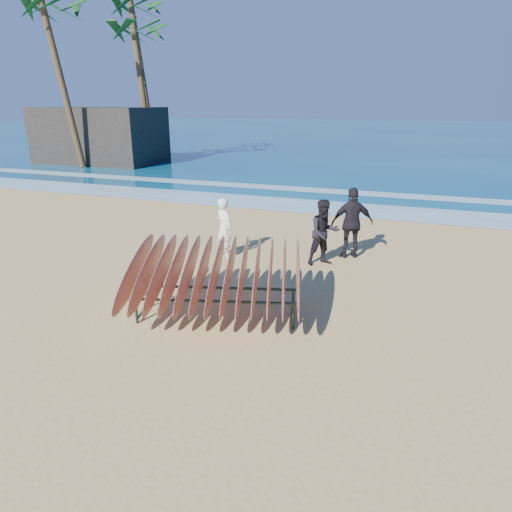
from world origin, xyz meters
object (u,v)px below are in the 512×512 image
object	(u,v)px
surfboard_rack	(216,273)
person_dark_a	(324,233)
person_white	(224,228)
person_dark_b	(352,223)
palm_left	(54,12)
palm_mid	(138,34)
building	(100,135)
palm_right	(138,10)

from	to	relation	value
surfboard_rack	person_dark_a	bearing A→B (deg)	55.25
person_white	person_dark_b	world-z (taller)	person_dark_b
palm_left	palm_mid	distance (m)	5.03
building	person_dark_a	bearing A→B (deg)	-39.21
surfboard_rack	person_white	xyz separation A→B (m)	(-1.36, 3.48, -0.12)
person_dark_a	palm_right	size ratio (longest dim) A/B	0.16
person_dark_a	palm_mid	bearing A→B (deg)	97.15
person_dark_b	person_dark_a	bearing A→B (deg)	32.60
person_dark_a	building	world-z (taller)	building
person_white	palm_left	world-z (taller)	palm_left
surfboard_rack	palm_left	bearing A→B (deg)	121.32
person_dark_a	person_dark_b	size ratio (longest dim) A/B	0.90
person_dark_a	building	distance (m)	24.19
surfboard_rack	person_white	size ratio (longest dim) A/B	2.36
person_dark_a	building	size ratio (longest dim) A/B	0.21
person_dark_a	palm_mid	distance (m)	23.43
palm_mid	surfboard_rack	bearing A→B (deg)	-54.16
surfboard_rack	palm_mid	size ratio (longest dim) A/B	0.43
palm_mid	palm_left	bearing A→B (deg)	-121.78
person_dark_a	person_dark_b	distance (m)	1.01
person_white	person_dark_b	xyz separation A→B (m)	(3.21, 1.11, 0.14)
surfboard_rack	person_dark_a	size ratio (longest dim) A/B	2.24
palm_left	palm_right	size ratio (longest dim) A/B	0.91
person_dark_a	palm_mid	xyz separation A→B (m)	(-15.56, 16.00, 7.14)
surfboard_rack	palm_mid	distance (m)	25.39
person_dark_a	palm_right	distance (m)	26.07
palm_left	person_white	bearing A→B (deg)	-37.82
surfboard_rack	person_dark_b	size ratio (longest dim) A/B	2.01
person_white	palm_right	size ratio (longest dim) A/B	0.15
surfboard_rack	palm_left	size ratio (longest dim) A/B	0.40
building	palm_right	bearing A→B (deg)	52.92
person_dark_a	palm_left	distance (m)	23.05
person_dark_b	palm_mid	world-z (taller)	palm_mid
surfboard_rack	person_white	bearing A→B (deg)	95.28
person_dark_b	building	world-z (taller)	building
person_dark_a	person_dark_b	xyz separation A→B (m)	(0.57, 0.82, 0.10)
person_dark_b	palm_right	distance (m)	25.86
person_white	palm_right	bearing A→B (deg)	-20.68
palm_left	palm_mid	bearing A→B (deg)	58.22
palm_right	building	bearing A→B (deg)	-127.08
building	palm_left	bearing A→B (deg)	-81.05
person_dark_b	building	bearing A→B (deg)	-59.25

